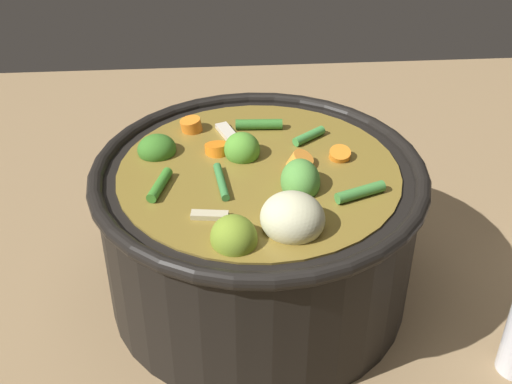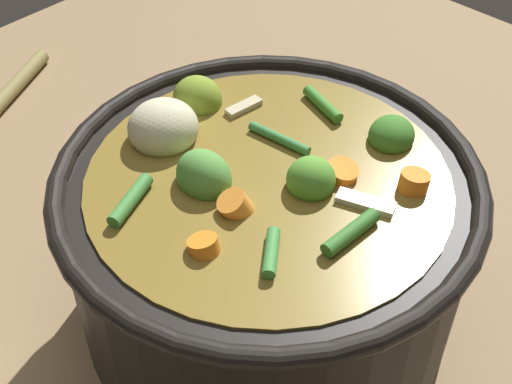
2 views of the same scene
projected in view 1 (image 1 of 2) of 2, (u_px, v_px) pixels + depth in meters
The scene contains 2 objects.
ground_plane at pixel (258, 289), 0.68m from camera, with size 1.10×1.10×0.00m, color #8C704C.
cooking_pot at pixel (259, 228), 0.64m from camera, with size 0.30×0.30×0.17m.
Camera 1 is at (-0.04, -0.51, 0.47)m, focal length 47.22 mm.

